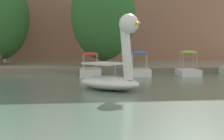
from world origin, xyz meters
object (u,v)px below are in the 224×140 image
pedal_boat_blue (139,69)px  tree_willow_near_path (104,14)px  pedal_boat_red (90,69)px  pedal_boat_lime (188,69)px  parked_van (69,48)px  person_on_path (1,52)px  swan_boat (114,71)px

pedal_boat_blue → tree_willow_near_path: bearing=114.8°
pedal_boat_red → pedal_boat_blue: bearing=3.5°
pedal_boat_lime → parked_van: 16.51m
tree_willow_near_path → person_on_path: bearing=174.9°
person_on_path → pedal_boat_blue: bearing=-28.4°
swan_boat → parked_van: swan_boat is taller
pedal_boat_lime → tree_willow_near_path: (-4.96, 4.61, 3.51)m
pedal_boat_lime → tree_willow_near_path: 7.62m
pedal_boat_red → pedal_boat_lime: (5.95, -0.08, -0.01)m
person_on_path → parked_van: 10.26m
pedal_boat_lime → parked_van: parked_van is taller
swan_boat → tree_willow_near_path: 12.06m
tree_willow_near_path → person_on_path: 7.74m
pedal_boat_blue → parked_van: 15.09m
pedal_boat_red → parked_van: size_ratio=0.43×
pedal_boat_blue → parked_van: parked_van is taller
swan_boat → person_on_path: size_ratio=2.11×
swan_boat → parked_van: size_ratio=0.72×
pedal_boat_blue → person_on_path: bearing=151.6°
pedal_boat_blue → pedal_boat_lime: pedal_boat_lime is taller
pedal_boat_red → person_on_path: (-6.26, 5.18, 0.87)m
swan_boat → pedal_boat_lime: bearing=54.7°
tree_willow_near_path → pedal_boat_red: bearing=-102.3°
pedal_boat_red → parked_van: 14.59m
tree_willow_near_path → parked_van: tree_willow_near_path is taller
pedal_boat_lime → pedal_boat_red: bearing=179.2°
swan_boat → person_on_path: 14.28m
pedal_boat_blue → pedal_boat_red: bearing=-176.5°
pedal_boat_red → pedal_boat_blue: (2.99, 0.19, -0.02)m
pedal_boat_red → pedal_boat_blue: pedal_boat_blue is taller
pedal_boat_lime → swan_boat: bearing=-125.3°
tree_willow_near_path → swan_boat: bearing=-90.1°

